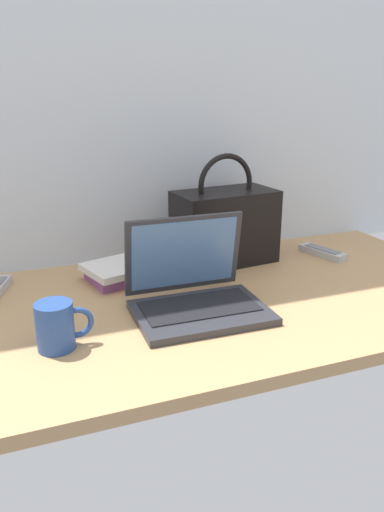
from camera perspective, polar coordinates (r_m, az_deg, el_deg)
The scene contains 6 objects.
desk at distance 1.29m, azimuth 0.48°, elevation -5.64°, with size 1.60×0.76×0.03m.
laptop at distance 1.22m, azimuth 0.33°, elevation -4.01°, with size 0.31×0.26×0.22m.
coffee_mug at distance 1.08m, azimuth -15.04°, elevation -7.58°, with size 0.12×0.08×0.10m.
remote_control_near at distance 1.65m, azimuth 14.54°, elevation 0.41°, with size 0.09×0.17×0.02m.
handbag at distance 1.52m, azimuth 3.73°, elevation 3.51°, with size 0.32×0.19×0.33m.
book_stack at distance 1.42m, azimuth -7.84°, elevation -1.71°, with size 0.23×0.20×0.05m.
Camera 1 is at (-0.43, -1.09, 0.55)m, focal length 35.37 mm.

